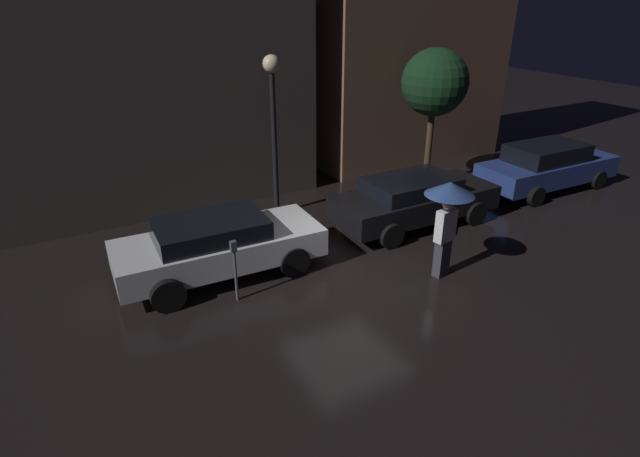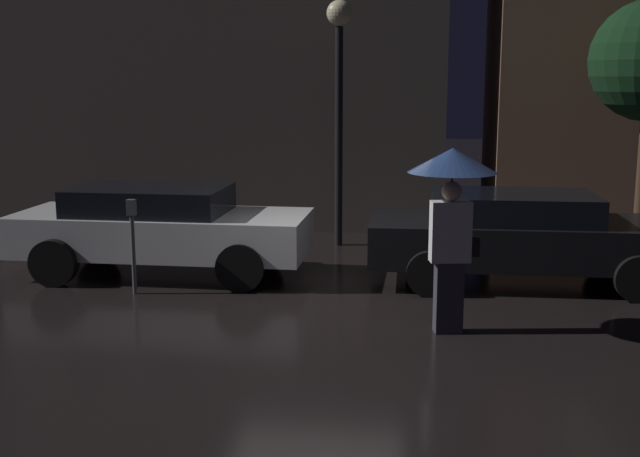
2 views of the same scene
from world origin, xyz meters
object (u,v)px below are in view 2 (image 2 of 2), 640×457
at_px(parked_car_white, 160,227).
at_px(street_lamp_near, 339,71).
at_px(parked_car_black, 522,235).
at_px(parking_meter, 133,236).
at_px(pedestrian_with_umbrella, 452,192).

height_order(parked_car_white, street_lamp_near, street_lamp_near).
height_order(parked_car_black, street_lamp_near, street_lamp_near).
height_order(parked_car_white, parked_car_black, parked_car_white).
bearing_deg(parking_meter, parked_car_black, 12.08).
bearing_deg(pedestrian_with_umbrella, parked_car_white, 141.14).
relative_size(parked_car_white, parking_meter, 3.36).
xyz_separation_m(parked_car_white, pedestrian_with_umbrella, (4.27, -2.43, 0.95)).
distance_m(parked_car_white, pedestrian_with_umbrella, 5.01).
xyz_separation_m(parked_car_white, parking_meter, (-0.04, -1.15, 0.08)).
height_order(parking_meter, street_lamp_near, street_lamp_near).
height_order(parked_car_white, pedestrian_with_umbrella, pedestrian_with_umbrella).
bearing_deg(parking_meter, street_lamp_near, 54.64).
xyz_separation_m(parked_car_white, street_lamp_near, (2.55, 2.50, 2.37)).
bearing_deg(parked_car_white, parked_car_black, 2.30).
bearing_deg(parked_car_white, street_lamp_near, 46.41).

